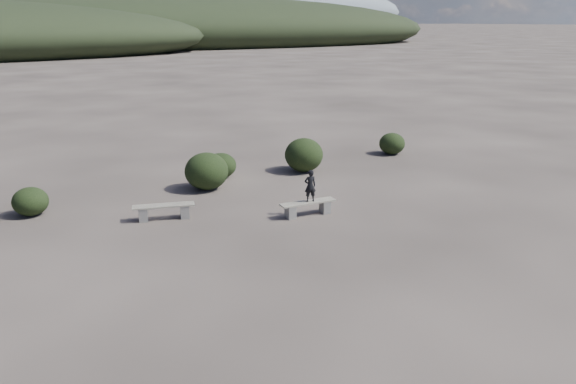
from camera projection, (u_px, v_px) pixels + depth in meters
ground at (365, 287)px, 11.62m from camera, size 1200.00×1200.00×0.00m
bench_left at (164, 211)px, 15.48m from camera, size 1.71×0.78×0.42m
bench_right at (308, 207)px, 15.80m from camera, size 1.65×0.44×0.41m
seated_person at (310, 186)px, 15.64m from camera, size 0.37×0.29×0.91m
shrub_a at (30, 201)px, 15.78m from camera, size 0.99×0.99×0.81m
shrub_b at (206, 171)px, 18.15m from camera, size 1.41×1.41×1.21m
shrub_c at (221, 165)px, 19.54m from camera, size 1.09×1.09×0.87m
shrub_d at (304, 155)px, 20.32m from camera, size 1.39×1.39×1.22m
shrub_e at (392, 144)px, 22.99m from camera, size 1.05×1.05×0.88m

